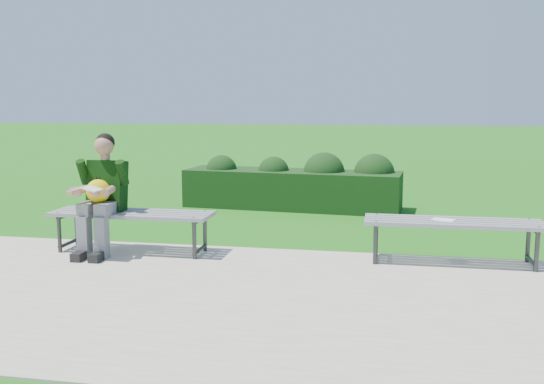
% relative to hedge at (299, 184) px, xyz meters
% --- Properties ---
extents(ground, '(80.00, 80.00, 0.00)m').
position_rel_hedge_xyz_m(ground, '(0.01, -2.84, -0.38)').
color(ground, '#1C7A1C').
rests_on(ground, ground).
extents(walkway, '(30.00, 3.50, 0.02)m').
position_rel_hedge_xyz_m(walkway, '(0.01, -4.59, -0.37)').
color(walkway, '#B3AD96').
rests_on(walkway, ground).
extents(hedge, '(3.48, 1.16, 0.90)m').
position_rel_hedge_xyz_m(hedge, '(0.00, 0.00, 0.00)').
color(hedge, '#123F14').
rests_on(hedge, ground).
extents(bench_left, '(1.80, 0.50, 0.46)m').
position_rel_hedge_xyz_m(bench_left, '(-1.40, -3.26, 0.03)').
color(bench_left, gray).
rests_on(bench_left, walkway).
extents(bench_right, '(1.80, 0.50, 0.46)m').
position_rel_hedge_xyz_m(bench_right, '(2.05, -3.11, 0.03)').
color(bench_right, gray).
rests_on(bench_right, walkway).
extents(seated_boy, '(0.56, 0.76, 1.31)m').
position_rel_hedge_xyz_m(seated_boy, '(-1.70, -3.36, 0.33)').
color(seated_boy, gray).
rests_on(seated_boy, walkway).
extents(paper_sheet, '(0.26, 0.23, 0.01)m').
position_rel_hedge_xyz_m(paper_sheet, '(1.95, -3.11, 0.09)').
color(paper_sheet, white).
rests_on(paper_sheet, bench_right).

